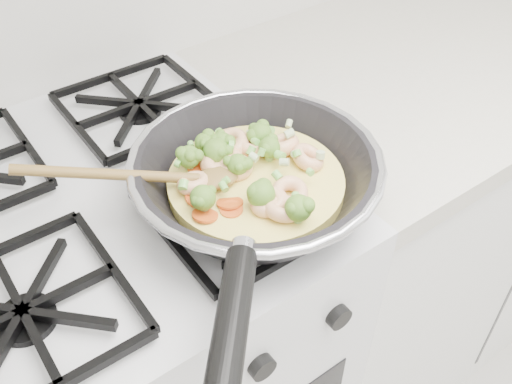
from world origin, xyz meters
TOP-DOWN VIEW (x-y plane):
  - stove at (0.00, 1.70)m, footprint 0.60×0.60m
  - counter_right at (0.80, 1.70)m, footprint 1.00×0.60m
  - skillet at (0.17, 1.55)m, footprint 0.44×0.42m

SIDE VIEW (x-z plane):
  - counter_right at x=0.80m, z-range 0.00..0.90m
  - stove at x=0.00m, z-range 0.00..0.92m
  - skillet at x=0.17m, z-range 0.91..1.01m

